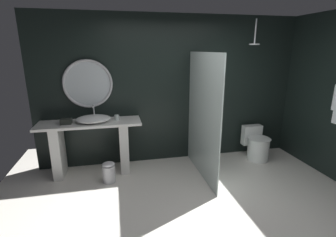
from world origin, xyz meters
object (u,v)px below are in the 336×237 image
at_px(tissue_box, 66,121).
at_px(rain_shower_head, 255,41).
at_px(vessel_sink, 93,119).
at_px(round_wall_mirror, 88,84).
at_px(tumbler_cup, 117,117).
at_px(toilet, 257,145).
at_px(waste_bin, 109,172).

distance_m(tissue_box, rain_shower_head, 3.35).
xyz_separation_m(vessel_sink, round_wall_mirror, (-0.06, 0.24, 0.53)).
xyz_separation_m(vessel_sink, tumbler_cup, (0.37, 0.03, -0.01)).
xyz_separation_m(tissue_box, rain_shower_head, (3.11, -0.03, 1.23)).
height_order(vessel_sink, rain_shower_head, rain_shower_head).
xyz_separation_m(vessel_sink, toilet, (2.93, -0.07, -0.67)).
distance_m(vessel_sink, round_wall_mirror, 0.59).
bearing_deg(toilet, tumbler_cup, 177.78).
relative_size(vessel_sink, tumbler_cup, 6.20).
xyz_separation_m(tumbler_cup, tissue_box, (-0.78, -0.05, -0.01)).
height_order(round_wall_mirror, rain_shower_head, rain_shower_head).
bearing_deg(round_wall_mirror, tumbler_cup, -26.11).
bearing_deg(tumbler_cup, rain_shower_head, -2.08).
distance_m(tissue_box, toilet, 3.41).
distance_m(vessel_sink, tumbler_cup, 0.37).
bearing_deg(vessel_sink, rain_shower_head, -1.21).
bearing_deg(round_wall_mirror, toilet, -5.93).
height_order(vessel_sink, tumbler_cup, vessel_sink).
height_order(vessel_sink, toilet, vessel_sink).
bearing_deg(waste_bin, tissue_box, 149.35).
distance_m(vessel_sink, rain_shower_head, 2.97).
distance_m(tumbler_cup, round_wall_mirror, 0.72).
height_order(vessel_sink, round_wall_mirror, round_wall_mirror).
distance_m(vessel_sink, waste_bin, 0.89).
bearing_deg(rain_shower_head, tumbler_cup, 177.92).
bearing_deg(tissue_box, tumbler_cup, 4.02).
xyz_separation_m(round_wall_mirror, toilet, (3.00, -0.31, -1.20)).
relative_size(rain_shower_head, waste_bin, 1.26).
height_order(tumbler_cup, toilet, tumbler_cup).
relative_size(vessel_sink, round_wall_mirror, 0.70).
height_order(tissue_box, toilet, tissue_box).
height_order(tumbler_cup, waste_bin, tumbler_cup).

